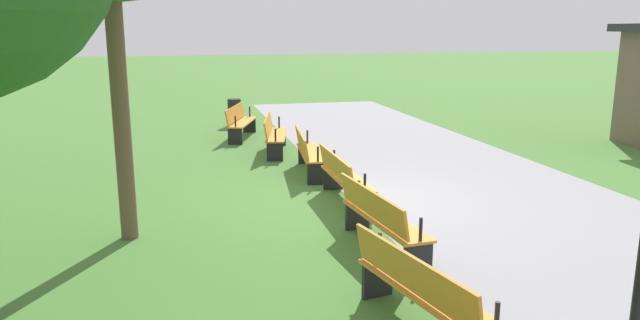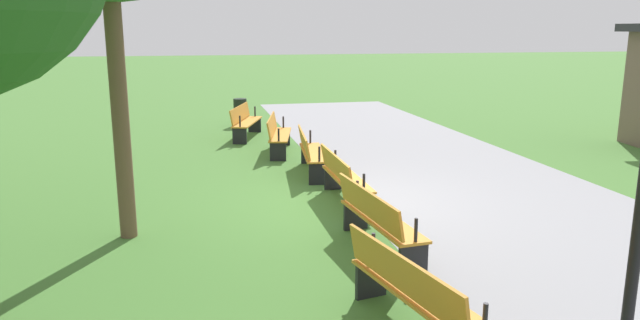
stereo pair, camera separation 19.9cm
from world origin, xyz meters
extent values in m
plane|color=#477A33|center=(0.00, 0.00, 0.00)|extent=(120.00, 120.00, 0.00)
cube|color=#939399|center=(0.00, 2.61, 0.00)|extent=(27.91, 4.97, 0.01)
cube|color=orange|center=(-6.70, -1.08, 0.45)|extent=(2.03, 1.04, 0.04)
cube|color=orange|center=(-6.77, -1.27, 0.69)|extent=(1.93, 0.72, 0.40)
cube|color=black|center=(-7.59, -0.78, 0.21)|extent=(0.17, 0.37, 0.43)
cylinder|color=black|center=(-7.59, -0.76, 0.61)|extent=(0.06, 0.06, 0.30)
cube|color=black|center=(-5.81, -1.37, 0.21)|extent=(0.17, 0.37, 0.43)
cylinder|color=black|center=(-5.81, -1.35, 0.61)|extent=(0.06, 0.06, 0.30)
cube|color=orange|center=(-4.51, -0.48, 0.45)|extent=(2.04, 0.85, 0.04)
cube|color=orange|center=(-4.55, -0.68, 0.69)|extent=(1.97, 0.52, 0.40)
cube|color=black|center=(-5.43, -0.28, 0.21)|extent=(0.14, 0.38, 0.43)
cylinder|color=black|center=(-5.42, -0.26, 0.61)|extent=(0.05, 0.05, 0.30)
cube|color=black|center=(-3.59, -0.68, 0.21)|extent=(0.14, 0.38, 0.43)
cylinder|color=black|center=(-3.59, -0.66, 0.61)|extent=(0.05, 0.05, 0.30)
cube|color=orange|center=(-2.27, -0.12, 0.45)|extent=(2.03, 0.65, 0.04)
cube|color=orange|center=(-2.29, -0.32, 0.69)|extent=(1.99, 0.32, 0.40)
cube|color=black|center=(-3.20, -0.02, 0.21)|extent=(0.10, 0.38, 0.43)
cylinder|color=black|center=(-3.20, 0.00, 0.61)|extent=(0.05, 0.05, 0.30)
cube|color=black|center=(-1.34, -0.22, 0.21)|extent=(0.10, 0.38, 0.43)
cylinder|color=black|center=(-1.33, -0.20, 0.61)|extent=(0.05, 0.05, 0.30)
cube|color=orange|center=(0.00, 0.00, 0.45)|extent=(1.99, 0.44, 0.04)
cube|color=orange|center=(0.00, -0.20, 0.69)|extent=(1.99, 0.10, 0.40)
cube|color=black|center=(-0.94, 0.00, 0.21)|extent=(0.06, 0.37, 0.43)
cylinder|color=black|center=(-0.94, 0.02, 0.61)|extent=(0.04, 0.04, 0.30)
cube|color=black|center=(0.94, 0.00, 0.21)|extent=(0.06, 0.37, 0.43)
cylinder|color=black|center=(0.94, 0.02, 0.61)|extent=(0.04, 0.04, 0.30)
cube|color=orange|center=(2.27, -0.12, 0.45)|extent=(2.03, 0.65, 0.04)
cube|color=orange|center=(2.29, -0.32, 0.69)|extent=(1.99, 0.32, 0.40)
cube|color=black|center=(1.34, -0.22, 0.21)|extent=(0.10, 0.38, 0.43)
cylinder|color=black|center=(1.33, -0.20, 0.61)|extent=(0.05, 0.05, 0.30)
cube|color=black|center=(3.20, -0.02, 0.21)|extent=(0.10, 0.38, 0.43)
cylinder|color=black|center=(3.20, 0.00, 0.61)|extent=(0.05, 0.05, 0.30)
cube|color=orange|center=(4.51, -0.48, 0.45)|extent=(2.04, 0.85, 0.04)
cube|color=orange|center=(4.55, -0.68, 0.69)|extent=(1.97, 0.52, 0.40)
cube|color=black|center=(3.59, -0.68, 0.21)|extent=(0.14, 0.38, 0.43)
cylinder|color=black|center=(3.59, -0.66, 0.61)|extent=(0.05, 0.05, 0.30)
cylinder|color=black|center=(5.42, -0.26, 0.61)|extent=(0.05, 0.05, 0.30)
cylinder|color=brown|center=(0.91, -3.55, 1.90)|extent=(0.24, 0.24, 3.80)
cylinder|color=black|center=(-8.87, -1.09, 0.42)|extent=(0.41, 0.41, 0.85)
camera|label=1|loc=(9.45, -2.76, 2.98)|focal=32.97mm
camera|label=2|loc=(9.50, -2.57, 2.98)|focal=32.97mm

